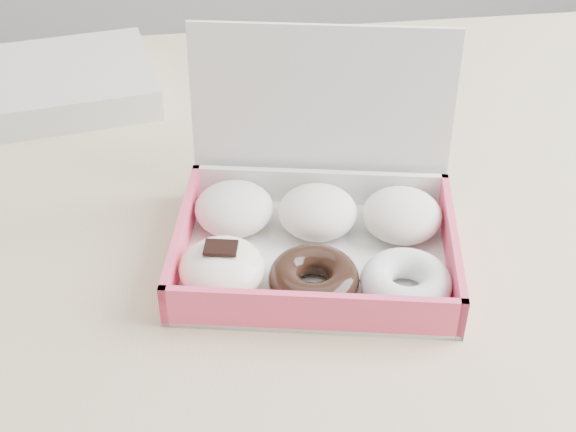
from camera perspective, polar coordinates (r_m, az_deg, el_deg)
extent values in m
cube|color=tan|center=(0.93, 3.71, 2.23)|extent=(1.20, 0.80, 0.04)
cube|color=white|center=(0.79, 1.95, -3.18)|extent=(0.30, 0.25, 0.01)
cube|color=#FF496E|center=(0.71, 1.69, -6.92)|extent=(0.26, 0.06, 0.04)
cube|color=white|center=(0.85, 2.22, 1.94)|extent=(0.26, 0.06, 0.04)
cube|color=#FF496E|center=(0.79, -7.53, -1.66)|extent=(0.05, 0.19, 0.04)
cube|color=#FF496E|center=(0.79, 11.54, -2.42)|extent=(0.05, 0.19, 0.04)
cube|color=white|center=(0.83, 2.39, 7.03)|extent=(0.27, 0.07, 0.20)
ellipsoid|color=silver|center=(0.82, -3.86, 0.54)|extent=(0.09, 0.09, 0.05)
ellipsoid|color=silver|center=(0.81, 2.11, 0.30)|extent=(0.09, 0.09, 0.05)
ellipsoid|color=silver|center=(0.81, 8.10, 0.07)|extent=(0.09, 0.09, 0.05)
ellipsoid|color=#FFEECD|center=(0.74, -4.71, -3.72)|extent=(0.09, 0.09, 0.05)
cube|color=black|center=(0.73, -4.80, -2.27)|extent=(0.03, 0.03, 0.00)
torus|color=black|center=(0.74, 1.84, -4.46)|extent=(0.10, 0.10, 0.03)
torus|color=white|center=(0.75, 8.39, -4.70)|extent=(0.10, 0.10, 0.03)
cube|color=beige|center=(1.10, -16.28, 9.02)|extent=(0.28, 0.24, 0.04)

